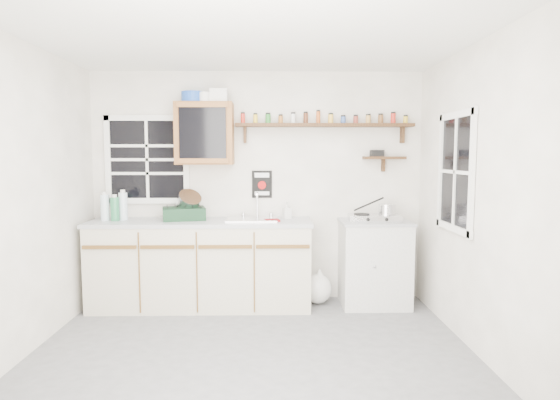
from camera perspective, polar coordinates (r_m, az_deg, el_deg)
The scene contains 18 objects.
room at distance 3.57m, azimuth -3.53°, elevation -0.11°, with size 3.64×3.24×2.54m.
main_cabinet at distance 5.04m, azimuth -9.55°, elevation -7.64°, with size 2.31×0.63×0.92m.
right_cabinet at distance 5.13m, azimuth 11.41°, elevation -7.50°, with size 0.73×0.57×0.91m.
sink at distance 4.91m, azimuth -3.41°, elevation -2.34°, with size 0.52×0.44×0.29m.
upper_cabinet at distance 5.05m, azimuth -9.16°, elevation 7.99°, with size 0.60×0.32×0.65m.
upper_cabinet_clutter at distance 5.08m, azimuth -9.39°, elevation 12.31°, with size 0.48×0.24×0.14m.
spice_shelf at distance 5.11m, azimuth 5.45°, elevation 9.18°, with size 1.91×0.18×0.35m.
secondary_shelf at distance 5.22m, azimuth 12.32°, elevation 5.12°, with size 0.45×0.16×0.24m.
warning_sign at distance 5.15m, azimuth -2.21°, elevation 1.94°, with size 0.22×0.02×0.30m.
window_back at distance 5.31m, azimuth -15.88°, elevation 4.75°, with size 0.93×0.03×0.98m.
window_right at distance 4.42m, azimuth 20.65°, elevation 3.22°, with size 0.03×0.78×1.08m.
water_bottles at distance 5.16m, azimuth -19.52°, elevation -0.82°, with size 0.26×0.15×0.32m.
dish_rack at distance 5.03m, azimuth -11.46°, elevation -1.18°, with size 0.50×0.42×0.33m.
soap_bottle at distance 5.01m, azimuth 0.83°, elevation -1.28°, with size 0.08×0.08×0.18m, color white.
rag at distance 4.81m, azimuth -0.99°, elevation -2.50°, with size 0.15×0.13×0.02m, color maroon.
hotplate at distance 5.02m, azimuth 11.42°, elevation -2.10°, with size 0.55×0.31×0.08m.
saucepan at distance 5.04m, azimuth 12.84°, elevation -1.09°, with size 0.41×0.30×0.19m.
trash_bag at distance 5.12m, azimuth 4.63°, elevation -10.67°, with size 0.36×0.33×0.41m.
Camera 1 is at (0.16, -3.55, 1.60)m, focal length 30.00 mm.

